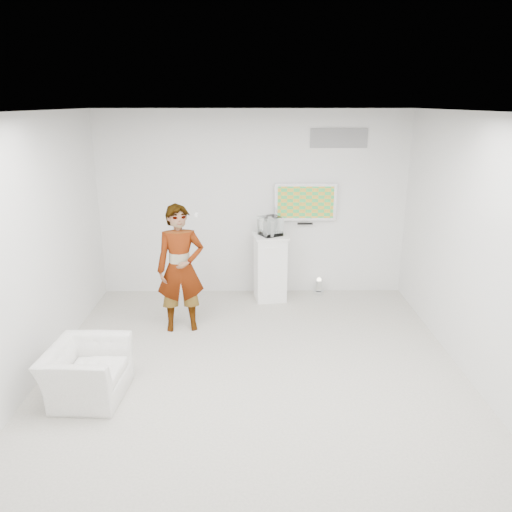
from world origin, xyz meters
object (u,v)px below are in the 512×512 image
pedestal (270,267)px  person (181,269)px  floor_uplight (319,286)px  tv (305,202)px  armchair (87,372)px

pedestal → person: bearing=-139.0°
pedestal → floor_uplight: 0.94m
tv → floor_uplight: tv is taller
tv → floor_uplight: bearing=-22.9°
tv → pedestal: (-0.57, -0.29, -1.01)m
tv → person: tv is taller
pedestal → tv: bearing=27.2°
person → pedestal: person is taller
person → tv: bearing=28.2°
tv → armchair: (-2.67, -3.11, -1.26)m
tv → armchair: tv is taller
armchair → pedestal: 3.52m
person → armchair: person is taller
tv → person: 2.42m
person → floor_uplight: 2.59m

